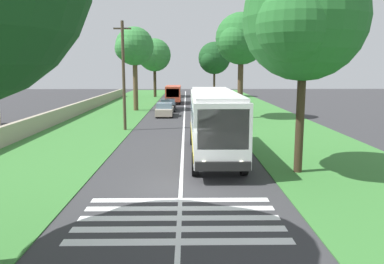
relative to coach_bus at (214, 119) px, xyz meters
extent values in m
plane|color=#333335|center=(-6.12, 1.80, -2.15)|extent=(160.00, 160.00, 0.00)
cube|color=#387533|center=(8.88, 10.00, -2.13)|extent=(120.00, 8.00, 0.04)
cube|color=#387533|center=(8.88, -6.40, -2.13)|extent=(120.00, 8.00, 0.04)
cube|color=silver|center=(8.88, 1.80, -2.14)|extent=(110.00, 0.16, 0.01)
cube|color=white|center=(-0.03, 0.00, -0.05)|extent=(11.00, 2.50, 2.90)
cube|color=slate|center=(0.27, 0.00, 0.48)|extent=(9.68, 2.54, 0.85)
cube|color=slate|center=(-5.49, 0.00, 0.30)|extent=(0.08, 2.20, 1.74)
cube|color=#B29E19|center=(-0.03, 0.00, -1.05)|extent=(10.78, 2.53, 0.36)
cube|color=white|center=(-0.03, 0.00, 1.49)|extent=(10.56, 2.30, 0.18)
cube|color=black|center=(-5.61, 0.00, -1.28)|extent=(0.16, 2.40, 0.40)
sphere|color=#F2EDCC|center=(-5.55, 0.80, -1.15)|extent=(0.24, 0.24, 0.24)
sphere|color=#F2EDCC|center=(-5.55, -0.81, -1.15)|extent=(0.24, 0.24, 0.24)
cylinder|color=black|center=(-3.93, 1.15, -1.60)|extent=(1.10, 0.32, 1.10)
cylinder|color=black|center=(3.47, 1.15, -1.60)|extent=(1.10, 0.32, 1.10)
cylinder|color=black|center=(-3.93, -1.15, -1.60)|extent=(1.10, 0.32, 1.10)
cylinder|color=black|center=(3.47, -1.15, -1.60)|extent=(1.10, 0.32, 1.10)
cube|color=silver|center=(-10.98, 1.80, -2.14)|extent=(0.45, 6.80, 0.01)
cube|color=silver|center=(-10.08, 1.80, -2.14)|extent=(0.45, 6.80, 0.01)
cube|color=silver|center=(-9.18, 1.80, -2.14)|extent=(0.45, 6.80, 0.01)
cube|color=silver|center=(-8.28, 1.80, -2.14)|extent=(0.45, 6.80, 0.01)
cube|color=silver|center=(-7.38, 1.80, -2.14)|extent=(0.45, 6.80, 0.01)
cube|color=#B7A893|center=(18.98, 3.89, -1.62)|extent=(4.30, 1.75, 0.70)
cube|color=slate|center=(18.88, 3.89, -0.99)|extent=(2.00, 1.61, 0.55)
cylinder|color=black|center=(17.63, 4.67, -1.83)|extent=(0.64, 0.22, 0.64)
cylinder|color=black|center=(20.33, 4.67, -1.83)|extent=(0.64, 0.22, 0.64)
cylinder|color=black|center=(17.63, 3.11, -1.83)|extent=(0.64, 0.22, 0.64)
cylinder|color=black|center=(20.33, 3.11, -1.83)|extent=(0.64, 0.22, 0.64)
cube|color=black|center=(24.15, 3.76, -1.62)|extent=(4.30, 1.75, 0.70)
cube|color=slate|center=(24.05, 3.76, -0.99)|extent=(2.00, 1.61, 0.55)
cylinder|color=black|center=(22.80, 4.54, -1.83)|extent=(0.64, 0.22, 0.64)
cylinder|color=black|center=(25.50, 4.54, -1.83)|extent=(0.64, 0.22, 0.64)
cylinder|color=black|center=(22.80, 2.98, -1.83)|extent=(0.64, 0.22, 0.64)
cylinder|color=black|center=(25.50, 2.98, -1.83)|extent=(0.64, 0.22, 0.64)
cube|color=#CC4C33|center=(34.10, 3.47, -0.67)|extent=(6.00, 2.10, 2.10)
cube|color=slate|center=(34.30, 3.47, -0.29)|extent=(5.04, 2.13, 0.70)
cube|color=slate|center=(31.13, 3.47, -0.46)|extent=(0.06, 1.76, 1.18)
cylinder|color=black|center=(32.20, 4.42, -1.77)|extent=(0.76, 0.24, 0.76)
cylinder|color=black|center=(36.00, 4.42, -1.77)|extent=(0.76, 0.24, 0.76)
cylinder|color=black|center=(32.20, 2.52, -1.77)|extent=(0.76, 0.24, 0.76)
cylinder|color=black|center=(36.00, 2.52, -1.77)|extent=(0.76, 0.24, 0.76)
cylinder|color=brown|center=(24.47, 7.64, 1.05)|extent=(0.56, 0.56, 6.32)
sphere|color=#337A38|center=(24.47, 7.64, 5.44)|extent=(4.49, 4.49, 4.49)
sphere|color=#337A38|center=(25.81, 7.64, 5.11)|extent=(2.93, 2.93, 2.93)
sphere|color=#337A38|center=(23.34, 8.31, 5.11)|extent=(2.90, 2.90, 2.90)
cylinder|color=#3D2D1E|center=(46.64, 7.16, 0.76)|extent=(0.51, 0.51, 5.73)
sphere|color=#337A38|center=(46.64, 7.16, 5.19)|extent=(5.70, 5.70, 5.70)
sphere|color=#337A38|center=(48.35, 7.16, 4.77)|extent=(3.96, 3.96, 3.96)
sphere|color=#337A38|center=(45.22, 8.01, 4.77)|extent=(3.71, 3.71, 3.71)
cylinder|color=#3D2D1E|center=(46.99, -3.35, 0.52)|extent=(0.38, 0.38, 5.25)
sphere|color=#19471E|center=(46.99, -3.35, 4.69)|extent=(5.64, 5.64, 5.64)
sphere|color=#19471E|center=(48.68, -3.35, 4.27)|extent=(4.00, 4.00, 4.00)
sphere|color=#19471E|center=(45.58, -2.50, 4.27)|extent=(3.14, 3.14, 3.14)
cylinder|color=#4C3826|center=(17.11, -3.84, 1.13)|extent=(0.54, 0.54, 6.47)
sphere|color=#286B2D|center=(17.11, -3.84, 5.76)|extent=(5.08, 5.08, 5.08)
sphere|color=#286B2D|center=(18.63, -3.84, 5.38)|extent=(3.49, 3.49, 3.49)
sphere|color=#286B2D|center=(15.84, -3.08, 5.38)|extent=(3.10, 3.10, 3.10)
cylinder|color=#3D2D1E|center=(-3.49, -3.85, 0.72)|extent=(0.40, 0.40, 5.65)
sphere|color=#286B2D|center=(-3.49, -3.85, 5.11)|extent=(5.69, 5.69, 5.69)
sphere|color=#286B2D|center=(-1.78, -3.85, 4.68)|extent=(3.33, 3.33, 3.33)
sphere|color=#286B2D|center=(-4.91, -2.99, 4.68)|extent=(3.27, 3.27, 3.27)
cylinder|color=#473828|center=(9.60, 6.60, 2.23)|extent=(0.24, 0.24, 8.67)
cube|color=#3D3326|center=(9.60, 6.60, 5.96)|extent=(0.12, 1.40, 0.12)
cube|color=#9E937F|center=(13.88, 13.40, -1.45)|extent=(70.00, 0.40, 1.30)
camera|label=1|loc=(-21.48, 1.54, 2.85)|focal=35.84mm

